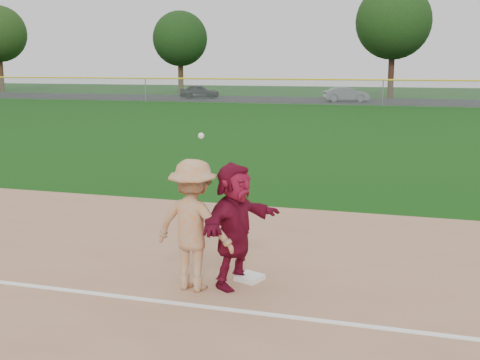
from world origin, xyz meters
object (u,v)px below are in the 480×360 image
(first_base, at_px, (250,277))
(car_mid, at_px, (346,94))
(base_runner, at_px, (235,225))
(car_left, at_px, (200,92))

(first_base, height_order, car_mid, car_mid)
(car_mid, bearing_deg, first_base, 167.62)
(first_base, relative_size, base_runner, 0.19)
(first_base, distance_m, car_mid, 44.56)
(base_runner, height_order, car_mid, base_runner)
(base_runner, distance_m, car_mid, 44.78)
(first_base, distance_m, base_runner, 0.91)
(first_base, xyz_separation_m, car_mid, (-3.85, 44.38, 0.58))
(base_runner, relative_size, car_left, 0.49)
(car_left, distance_m, car_mid, 13.91)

